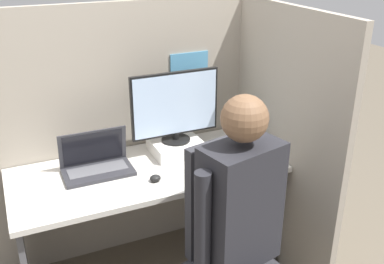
{
  "coord_description": "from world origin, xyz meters",
  "views": [
    {
      "loc": [
        -0.68,
        -1.8,
        1.91
      ],
      "look_at": [
        0.2,
        0.16,
        0.97
      ],
      "focal_mm": 42.0,
      "sensor_mm": 36.0,
      "label": 1
    }
  ],
  "objects": [
    {
      "name": "office_chair",
      "position": [
        0.2,
        -0.29,
        0.53
      ],
      "size": [
        0.55,
        0.6,
        1.05
      ],
      "color": "#2D2D33",
      "rests_on": "ground"
    },
    {
      "name": "person",
      "position": [
        0.16,
        -0.45,
        0.78
      ],
      "size": [
        0.47,
        0.49,
        1.35
      ],
      "color": "black",
      "rests_on": "ground"
    },
    {
      "name": "desk",
      "position": [
        0.0,
        0.32,
        0.55
      ],
      "size": [
        1.49,
        0.64,
        0.72
      ],
      "color": "beige",
      "rests_on": "ground"
    },
    {
      "name": "cubicle_panel_right",
      "position": [
        0.77,
        0.26,
        0.79
      ],
      "size": [
        0.04,
        1.27,
        1.58
      ],
      "color": "gray",
      "rests_on": "ground"
    },
    {
      "name": "cubicle_panel_back",
      "position": [
        0.0,
        0.67,
        0.79
      ],
      "size": [
        1.99,
        0.05,
        1.58
      ],
      "color": "gray",
      "rests_on": "ground"
    },
    {
      "name": "laptop",
      "position": [
        -0.26,
        0.4,
        0.76
      ],
      "size": [
        0.37,
        0.21,
        0.23
      ],
      "color": "#2D2D33",
      "rests_on": "desk"
    },
    {
      "name": "monitor",
      "position": [
        0.22,
        0.45,
        1.01
      ],
      "size": [
        0.53,
        0.17,
        0.42
      ],
      "color": "black",
      "rests_on": "paper_box"
    },
    {
      "name": "stapler",
      "position": [
        0.67,
        0.28,
        0.74
      ],
      "size": [
        0.04,
        0.13,
        0.04
      ],
      "color": "black",
      "rests_on": "desk"
    },
    {
      "name": "paper_box",
      "position": [
        0.22,
        0.45,
        0.76
      ],
      "size": [
        0.29,
        0.26,
        0.08
      ],
      "color": "white",
      "rests_on": "desk"
    },
    {
      "name": "coffee_mug",
      "position": [
        0.61,
        0.43,
        0.76
      ],
      "size": [
        0.07,
        0.07,
        0.08
      ],
      "color": "teal",
      "rests_on": "desk"
    },
    {
      "name": "mouse",
      "position": [
        -0.01,
        0.17,
        0.74
      ],
      "size": [
        0.06,
        0.05,
        0.04
      ],
      "color": "black",
      "rests_on": "desk"
    },
    {
      "name": "carrot_toy",
      "position": [
        0.25,
        0.1,
        0.74
      ],
      "size": [
        0.05,
        0.13,
        0.05
      ],
      "color": "orange",
      "rests_on": "desk"
    }
  ]
}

